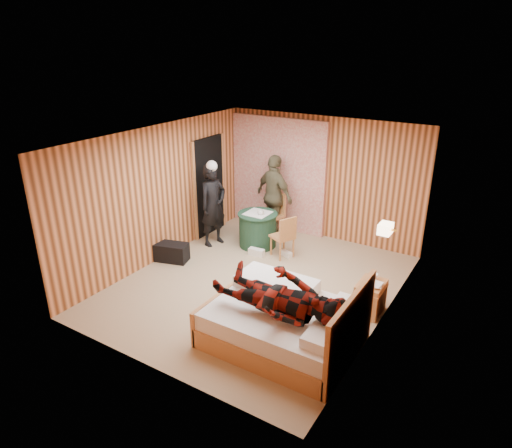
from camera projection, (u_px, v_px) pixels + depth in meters
The scene contains 23 objects.
floor at pixel (258, 285), 7.75m from camera, with size 4.20×5.00×0.01m, color tan.
ceiling at pixel (258, 138), 6.81m from camera, with size 4.20×5.00×0.01m, color silver.
wall_back at pixel (322, 178), 9.25m from camera, with size 4.20×0.02×2.50m, color #F4975D.
wall_left at pixel (160, 194), 8.31m from camera, with size 0.02×5.00×2.50m, color #F4975D.
wall_right at pixel (388, 245), 6.26m from camera, with size 0.02×5.00×2.50m, color #F4975D.
curtain at pixel (278, 174), 9.70m from camera, with size 2.20×0.08×2.40m, color silver.
doorway at pixel (209, 187), 9.47m from camera, with size 0.06×0.90×2.05m, color black.
wall_lamp at pixel (386, 229), 6.68m from camera, with size 0.26×0.24×0.16m.
bed at pixel (285, 322), 6.20m from camera, with size 1.97×1.52×1.05m.
nightstand at pixel (370, 297), 6.88m from camera, with size 0.39×0.52×0.51m.
round_table at pixel (258, 229), 9.09m from camera, with size 0.79×0.79×0.70m.
chair_far at pixel (274, 211), 9.51m from camera, with size 0.49×0.49×0.93m.
chair_near at pixel (285, 234), 8.53m from camera, with size 0.50×0.50×0.83m.
duffel_bag at pixel (172, 252), 8.53m from camera, with size 0.61×0.32×0.34m, color black.
sneaker_left at pixel (286, 254), 8.74m from camera, with size 0.24×0.10×0.11m, color white.
sneaker_right at pixel (256, 252), 8.77m from camera, with size 0.31×0.13×0.14m, color white.
woman_standing at pixel (213, 205), 9.00m from camera, with size 0.60×0.39×1.65m, color black.
man_at_table at pixel (274, 196), 9.42m from camera, with size 1.01×0.42×1.72m, color brown.
man_on_bed at pixel (279, 288), 5.76m from camera, with size 1.77×0.67×0.86m, color maroon.
book_lower at pixel (371, 284), 6.75m from camera, with size 0.17×0.22×0.02m, color white.
book_upper at pixel (371, 283), 6.74m from camera, with size 0.16×0.22×0.02m, color white.
cup_nightstand at pixel (375, 277), 6.87m from camera, with size 0.10×0.10×0.09m, color white.
cup_table at pixel (261, 212), 8.85m from camera, with size 0.12×0.12×0.10m, color white.
Camera 1 is at (3.56, -5.78, 3.89)m, focal length 32.00 mm.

